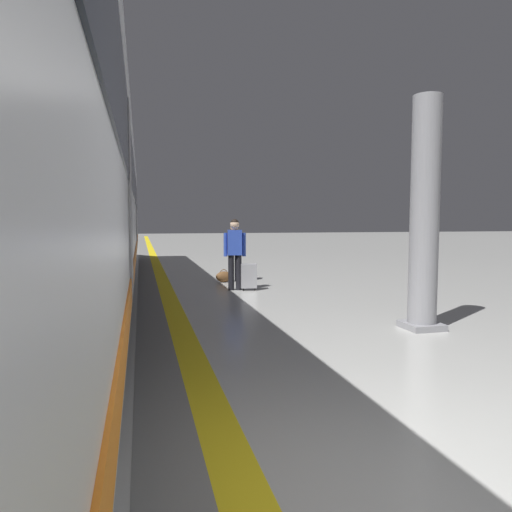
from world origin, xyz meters
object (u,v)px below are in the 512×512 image
object	(u,v)px
duffel_bag_near	(224,277)
platform_pillar	(424,219)
passenger_mid	(235,249)
suitcase_mid	(249,276)
high_speed_train	(53,178)
passenger_near	(235,247)

from	to	relation	value
duffel_bag_near	platform_pillar	distance (m)	6.73
duffel_bag_near	passenger_mid	xyz separation A→B (m)	(0.01, -1.49, 0.86)
passenger_mid	suitcase_mid	distance (m)	0.74
high_speed_train	passenger_near	bearing A→B (deg)	38.74
high_speed_train	platform_pillar	bearing A→B (deg)	-27.34
passenger_mid	platform_pillar	world-z (taller)	platform_pillar
passenger_near	platform_pillar	world-z (taller)	platform_pillar
high_speed_train	duffel_bag_near	size ratio (longest dim) A/B	60.79
duffel_bag_near	passenger_mid	world-z (taller)	passenger_mid
passenger_near	duffel_bag_near	bearing A→B (deg)	-164.23
duffel_bag_near	passenger_mid	size ratio (longest dim) A/B	0.25
high_speed_train	duffel_bag_near	world-z (taller)	high_speed_train
duffel_bag_near	passenger_mid	bearing A→B (deg)	-89.54
passenger_near	suitcase_mid	world-z (taller)	passenger_near
high_speed_train	suitcase_mid	bearing A→B (deg)	21.11
high_speed_train	duffel_bag_near	xyz separation A→B (m)	(3.78, 3.20, -2.35)
suitcase_mid	platform_pillar	world-z (taller)	platform_pillar
passenger_near	passenger_mid	size ratio (longest dim) A/B	0.93
passenger_near	passenger_mid	distance (m)	1.61
passenger_mid	passenger_near	bearing A→B (deg)	78.84
high_speed_train	passenger_near	xyz separation A→B (m)	(4.11, 3.29, -1.54)
high_speed_train	passenger_mid	distance (m)	4.42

